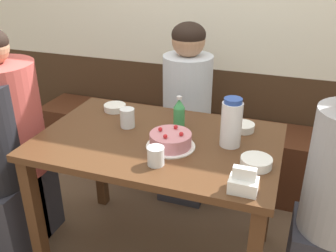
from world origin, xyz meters
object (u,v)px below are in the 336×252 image
object	(u,v)px
bench_seat	(199,151)
soju_bottle	(179,114)
birthday_cake	(171,140)
bowl_soup_white	(256,162)
water_pitcher	(231,123)
glass_water_tall	(156,156)
napkin_holder	(243,183)
bowl_side_dish	(243,127)
glass_tumbler_short	(127,118)
person_teal_shirt	(10,142)
person_pale_blue_shirt	(187,119)
bowl_rice_small	(115,107)

from	to	relation	value
bench_seat	soju_bottle	xyz separation A→B (m)	(0.07, -0.70, 0.60)
birthday_cake	bowl_soup_white	distance (m)	0.40
water_pitcher	glass_water_tall	distance (m)	0.39
birthday_cake	napkin_holder	distance (m)	0.45
water_pitcher	glass_water_tall	xyz separation A→B (m)	(-0.27, -0.28, -0.07)
napkin_holder	glass_water_tall	distance (m)	0.39
napkin_holder	bowl_side_dish	bearing A→B (deg)	99.26
bench_seat	glass_water_tall	world-z (taller)	glass_water_tall
napkin_holder	bowl_soup_white	xyz separation A→B (m)	(0.02, 0.20, -0.02)
bowl_side_dish	glass_tumbler_short	size ratio (longest dim) A/B	1.19
bowl_side_dish	person_teal_shirt	xyz separation A→B (m)	(-1.22, -0.31, -0.15)
bench_seat	bowl_soup_white	world-z (taller)	bowl_soup_white
soju_bottle	person_pale_blue_shirt	xyz separation A→B (m)	(-0.11, 0.51, -0.26)
bowl_rice_small	person_teal_shirt	world-z (taller)	person_teal_shirt
glass_water_tall	soju_bottle	bearing A→B (deg)	91.77
bowl_soup_white	bowl_rice_small	distance (m)	0.91
glass_water_tall	napkin_holder	bearing A→B (deg)	-10.91
bowl_side_dish	person_teal_shirt	distance (m)	1.27
birthday_cake	bowl_soup_white	world-z (taller)	birthday_cake
bench_seat	glass_tumbler_short	xyz separation A→B (m)	(-0.20, -0.76, 0.56)
bowl_soup_white	birthday_cake	bearing A→B (deg)	173.72
birthday_cake	napkin_holder	bearing A→B (deg)	-32.99
glass_tumbler_short	person_teal_shirt	world-z (taller)	person_teal_shirt
napkin_holder	bowl_soup_white	bearing A→B (deg)	83.23
birthday_cake	bowl_side_dish	xyz separation A→B (m)	(0.29, 0.29, -0.02)
birthday_cake	bowl_rice_small	world-z (taller)	birthday_cake
bench_seat	glass_water_tall	size ratio (longest dim) A/B	30.33
bowl_side_dish	water_pitcher	bearing A→B (deg)	-100.14
bench_seat	birthday_cake	xyz separation A→B (m)	(0.08, -0.89, 0.55)
water_pitcher	bowl_side_dish	size ratio (longest dim) A/B	1.98
napkin_holder	person_teal_shirt	bearing A→B (deg)	170.31
soju_bottle	person_teal_shirt	xyz separation A→B (m)	(-0.91, -0.21, -0.22)
water_pitcher	napkin_holder	world-z (taller)	water_pitcher
napkin_holder	bowl_side_dish	size ratio (longest dim) A/B	0.93
bowl_side_dish	person_pale_blue_shirt	xyz separation A→B (m)	(-0.42, 0.41, -0.20)
napkin_holder	bowl_soup_white	world-z (taller)	napkin_holder
water_pitcher	bowl_side_dish	world-z (taller)	water_pitcher
glass_water_tall	person_pale_blue_shirt	xyz separation A→B (m)	(-0.12, 0.87, -0.22)
bowl_side_dish	soju_bottle	bearing A→B (deg)	-162.38
bowl_rice_small	bowl_side_dish	world-z (taller)	bowl_side_dish
birthday_cake	water_pitcher	distance (m)	0.29
glass_tumbler_short	person_pale_blue_shirt	size ratio (longest dim) A/B	0.08
bowl_soup_white	water_pitcher	bearing A→B (deg)	132.74
person_teal_shirt	water_pitcher	bearing A→B (deg)	6.24
soju_bottle	bowl_rice_small	world-z (taller)	soju_bottle
soju_bottle	birthday_cake	bearing A→B (deg)	-84.08
birthday_cake	glass_water_tall	bearing A→B (deg)	-92.82
glass_tumbler_short	napkin_holder	bearing A→B (deg)	-29.80
glass_tumbler_short	bowl_soup_white	bearing A→B (deg)	-14.52
bench_seat	bowl_side_dish	bearing A→B (deg)	-58.24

